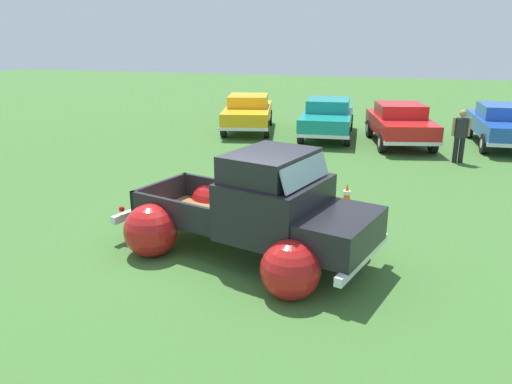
{
  "coord_description": "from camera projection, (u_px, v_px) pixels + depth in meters",
  "views": [
    {
      "loc": [
        2.61,
        -7.75,
        3.74
      ],
      "look_at": [
        0.0,
        0.78,
        0.9
      ],
      "focal_mm": 34.71,
      "sensor_mm": 36.0,
      "label": 1
    }
  ],
  "objects": [
    {
      "name": "show_car_2",
      "position": [
        400.0,
        122.0,
        17.51
      ],
      "size": [
        2.77,
        4.44,
        1.43
      ],
      "rotation": [
        0.0,
        0.0,
        -1.33
      ],
      "color": "black",
      "rests_on": "ground"
    },
    {
      "name": "vintage_pickup_truck",
      "position": [
        262.0,
        217.0,
        8.49
      ],
      "size": [
        4.96,
        3.66,
        1.96
      ],
      "rotation": [
        0.0,
        0.0,
        -0.27
      ],
      "color": "black",
      "rests_on": "ground"
    },
    {
      "name": "spectator_0",
      "position": [
        461.0,
        133.0,
        14.9
      ],
      "size": [
        0.54,
        0.38,
        1.61
      ],
      "rotation": [
        0.0,
        0.0,
        4.84
      ],
      "color": "black",
      "rests_on": "ground"
    },
    {
      "name": "lane_cone_0",
      "position": [
        347.0,
        197.0,
        10.95
      ],
      "size": [
        0.36,
        0.36,
        0.63
      ],
      "color": "black",
      "rests_on": "ground"
    },
    {
      "name": "ground_plane",
      "position": [
        243.0,
        252.0,
        8.92
      ],
      "size": [
        80.0,
        80.0,
        0.0
      ],
      "primitive_type": "plane",
      "color": "#3D6B2D"
    },
    {
      "name": "show_car_3",
      "position": [
        502.0,
        124.0,
        17.25
      ],
      "size": [
        2.09,
        4.47,
        1.43
      ],
      "rotation": [
        0.0,
        0.0,
        -1.5
      ],
      "color": "black",
      "rests_on": "ground"
    },
    {
      "name": "show_car_0",
      "position": [
        248.0,
        112.0,
        19.98
      ],
      "size": [
        2.75,
        4.56,
        1.43
      ],
      "rotation": [
        0.0,
        0.0,
        -1.34
      ],
      "color": "black",
      "rests_on": "ground"
    },
    {
      "name": "show_car_1",
      "position": [
        328.0,
        116.0,
        18.79
      ],
      "size": [
        2.22,
        4.73,
        1.43
      ],
      "rotation": [
        0.0,
        0.0,
        -1.48
      ],
      "color": "black",
      "rests_on": "ground"
    }
  ]
}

